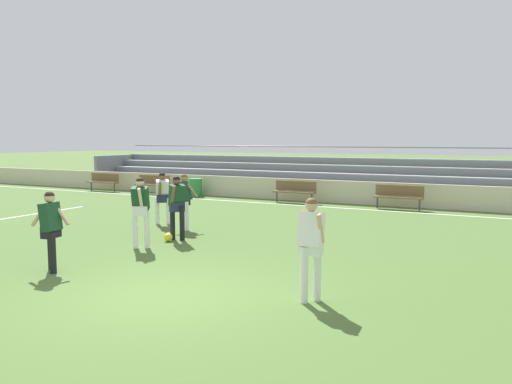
# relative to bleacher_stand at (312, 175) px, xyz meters

# --- Properties ---
(ground_plane) EXTENTS (160.00, 160.00, 0.00)m
(ground_plane) POSITION_rel_bleacher_stand_xyz_m (3.35, -15.98, -0.94)
(ground_plane) COLOR #4C6B30
(field_line_sideline) EXTENTS (44.00, 0.12, 0.01)m
(field_line_sideline) POSITION_rel_bleacher_stand_xyz_m (3.35, -4.07, -0.94)
(field_line_sideline) COLOR white
(field_line_sideline) RESTS_ON ground
(field_line_penalty_mark) EXTENTS (0.12, 4.40, 0.01)m
(field_line_penalty_mark) POSITION_rel_bleacher_stand_xyz_m (-6.43, -10.46, -0.94)
(field_line_penalty_mark) COLOR white
(field_line_penalty_mark) RESTS_ON ground
(sideline_wall) EXTENTS (48.00, 0.16, 0.93)m
(sideline_wall) POSITION_rel_bleacher_stand_xyz_m (3.35, -2.60, -0.48)
(sideline_wall) COLOR beige
(sideline_wall) RESTS_ON ground
(bleacher_stand) EXTENTS (24.56, 3.55, 2.27)m
(bleacher_stand) POSITION_rel_bleacher_stand_xyz_m (0.00, 0.00, 0.00)
(bleacher_stand) COLOR #B2B2B7
(bleacher_stand) RESTS_ON ground
(bench_far_right) EXTENTS (1.80, 0.40, 0.90)m
(bench_far_right) POSITION_rel_bleacher_stand_xyz_m (-6.84, -3.38, -0.39)
(bench_far_right) COLOR brown
(bench_far_right) RESTS_ON ground
(bench_near_bin) EXTENTS (1.80, 0.40, 0.90)m
(bench_near_bin) POSITION_rel_bleacher_stand_xyz_m (4.76, -3.38, -0.39)
(bench_near_bin) COLOR brown
(bench_near_bin) RESTS_ON ground
(bench_near_wall_gap) EXTENTS (1.80, 0.40, 0.90)m
(bench_near_wall_gap) POSITION_rel_bleacher_stand_xyz_m (0.53, -3.38, -0.39)
(bench_near_wall_gap) COLOR brown
(bench_near_wall_gap) RESTS_ON ground
(bench_far_left) EXTENTS (1.80, 0.40, 0.90)m
(bench_far_left) POSITION_rel_bleacher_stand_xyz_m (-9.97, -3.38, -0.39)
(bench_far_left) COLOR brown
(bench_far_left) RESTS_ON ground
(trash_bin) EXTENTS (0.59, 0.59, 0.82)m
(trash_bin) POSITION_rel_bleacher_stand_xyz_m (-4.49, -3.22, -0.53)
(trash_bin) COLOR #2D7F3D
(trash_bin) RESTS_ON ground
(player_dark_pressing_high) EXTENTS (0.47, 0.61, 1.68)m
(player_dark_pressing_high) POSITION_rel_bleacher_stand_xyz_m (0.80, -11.98, 0.06)
(player_dark_pressing_high) COLOR black
(player_dark_pressing_high) RESTS_ON ground
(player_dark_dropping_back) EXTENTS (0.49, 0.61, 1.72)m
(player_dark_dropping_back) POSITION_rel_bleacher_stand_xyz_m (0.61, -13.20, 0.09)
(player_dark_dropping_back) COLOR white
(player_dark_dropping_back) RESTS_ON ground
(player_white_on_ball) EXTENTS (0.55, 0.72, 1.61)m
(player_white_on_ball) POSITION_rel_bleacher_stand_xyz_m (-1.08, -10.14, 0.01)
(player_white_on_ball) COLOR white
(player_white_on_ball) RESTS_ON ground
(player_white_challenging) EXTENTS (0.44, 0.41, 1.70)m
(player_white_challenging) POSITION_rel_bleacher_stand_xyz_m (5.73, -15.15, 0.08)
(player_white_challenging) COLOR white
(player_white_challenging) RESTS_ON ground
(player_dark_wide_left) EXTENTS (0.65, 0.46, 1.61)m
(player_dark_wide_left) POSITION_rel_bleacher_stand_xyz_m (0.45, -15.72, 0.01)
(player_dark_wide_left) COLOR black
(player_dark_wide_left) RESTS_ON ground
(player_dark_deep_cover) EXTENTS (0.68, 0.46, 1.63)m
(player_dark_deep_cover) POSITION_rel_bleacher_stand_xyz_m (0.09, -10.63, 0.03)
(player_dark_deep_cover) COLOR white
(player_dark_deep_cover) RESTS_ON ground
(soccer_ball) EXTENTS (0.22, 0.22, 0.22)m
(soccer_ball) POSITION_rel_bleacher_stand_xyz_m (0.71, -12.26, -0.83)
(soccer_ball) COLOR yellow
(soccer_ball) RESTS_ON ground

